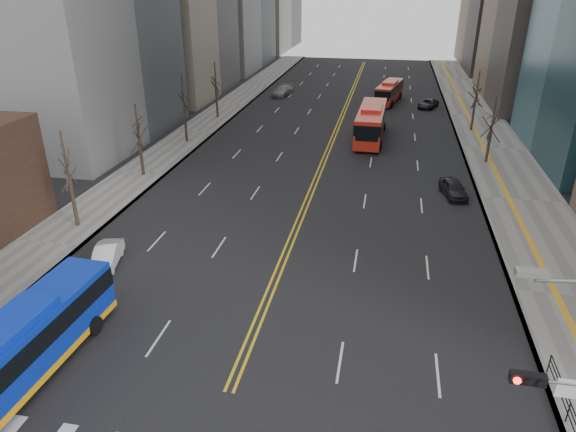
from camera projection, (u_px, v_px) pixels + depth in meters
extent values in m
cube|color=gray|center=(493.00, 148.00, 55.47)|extent=(7.00, 130.00, 0.15)
cube|color=gray|center=(195.00, 132.00, 61.42)|extent=(5.00, 130.00, 0.15)
cube|color=gold|center=(340.00, 118.00, 67.48)|extent=(0.15, 100.00, 0.01)
cube|color=gold|center=(343.00, 118.00, 67.41)|extent=(0.15, 100.00, 0.01)
cube|color=black|center=(528.00, 378.00, 16.10)|extent=(1.10, 0.28, 0.38)
cylinder|color=#FF190C|center=(517.00, 381.00, 16.02)|extent=(0.24, 0.08, 0.24)
cylinder|color=black|center=(529.00, 382.00, 15.95)|extent=(0.24, 0.08, 0.24)
cylinder|color=black|center=(541.00, 384.00, 15.89)|extent=(0.24, 0.08, 0.24)
cube|color=white|center=(571.00, 389.00, 15.95)|extent=(0.90, 0.06, 0.70)
cube|color=#999993|center=(532.00, 273.00, 14.59)|extent=(0.90, 0.35, 0.18)
cube|color=black|center=(571.00, 403.00, 20.92)|extent=(0.04, 6.00, 0.04)
cylinder|color=black|center=(568.00, 412.00, 21.13)|extent=(0.06, 0.06, 1.00)
cylinder|color=black|center=(558.00, 387.00, 22.46)|extent=(0.06, 0.06, 1.00)
cylinder|color=black|center=(549.00, 364.00, 23.79)|extent=(0.06, 0.06, 1.00)
cylinder|color=#2D221B|center=(74.00, 203.00, 37.44)|extent=(0.28, 0.28, 3.90)
cylinder|color=#2D221B|center=(141.00, 158.00, 47.28)|extent=(0.28, 0.28, 3.60)
cylinder|color=#2D221B|center=(185.00, 125.00, 56.97)|extent=(0.28, 0.28, 4.00)
cylinder|color=#2D221B|center=(217.00, 104.00, 66.78)|extent=(0.28, 0.28, 3.80)
cylinder|color=#2D221B|center=(488.00, 146.00, 50.58)|extent=(0.28, 0.28, 3.50)
cylinder|color=#2D221B|center=(473.00, 116.00, 61.19)|extent=(0.28, 0.28, 3.75)
cube|color=#0C2CB9|center=(19.00, 349.00, 23.04)|extent=(2.91, 11.83, 2.78)
cube|color=black|center=(16.00, 340.00, 22.81)|extent=(2.97, 11.85, 1.00)
cube|color=#0C2CB9|center=(11.00, 322.00, 22.41)|extent=(2.12, 4.18, 0.40)
cube|color=#FFA40D|center=(25.00, 370.00, 23.55)|extent=(2.97, 11.85, 0.35)
cylinder|color=black|center=(54.00, 319.00, 27.14)|extent=(0.34, 1.01, 1.00)
cylinder|color=black|center=(95.00, 326.00, 26.62)|extent=(0.34, 1.01, 1.00)
cube|color=red|center=(371.00, 122.00, 58.13)|extent=(3.06, 12.11, 3.15)
cube|color=black|center=(371.00, 117.00, 57.88)|extent=(3.12, 12.13, 1.12)
cube|color=red|center=(372.00, 108.00, 57.42)|extent=(2.30, 4.27, 0.40)
cylinder|color=black|center=(355.00, 144.00, 55.60)|extent=(0.33, 1.01, 1.00)
cylinder|color=black|center=(380.00, 145.00, 55.06)|extent=(0.33, 1.01, 1.00)
cylinder|color=black|center=(361.00, 125.00, 62.42)|extent=(0.33, 1.01, 1.00)
cylinder|color=black|center=(384.00, 127.00, 61.87)|extent=(0.33, 1.01, 1.00)
cube|color=red|center=(389.00, 92.00, 75.30)|extent=(3.98, 9.96, 2.48)
cube|color=black|center=(390.00, 88.00, 75.08)|extent=(4.04, 9.99, 0.90)
cube|color=red|center=(390.00, 82.00, 74.73)|extent=(2.37, 3.67, 0.40)
cylinder|color=black|center=(377.00, 103.00, 73.52)|extent=(0.48, 1.04, 1.00)
cylinder|color=black|center=(392.00, 104.00, 72.77)|extent=(0.48, 1.04, 1.00)
cylinder|color=black|center=(386.00, 94.00, 78.74)|extent=(0.48, 1.04, 1.00)
cylinder|color=black|center=(400.00, 96.00, 78.00)|extent=(0.48, 1.04, 1.00)
imported|color=silver|center=(106.00, 256.00, 32.93)|extent=(2.32, 4.18, 1.31)
imported|color=black|center=(454.00, 188.00, 43.35)|extent=(2.50, 4.36, 1.40)
imported|color=gray|center=(282.00, 91.00, 80.02)|extent=(3.04, 5.51, 1.51)
imported|color=black|center=(428.00, 104.00, 72.65)|extent=(3.40, 4.76, 1.20)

